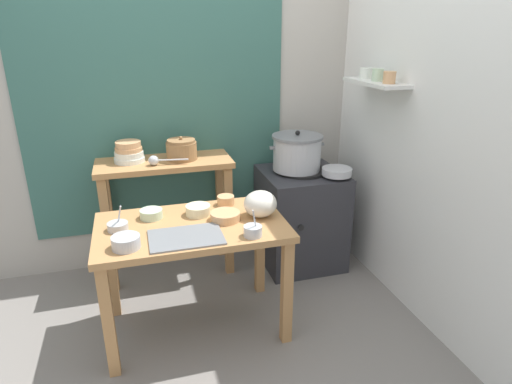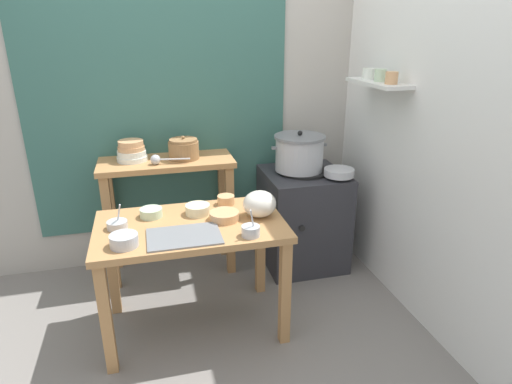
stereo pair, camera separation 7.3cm
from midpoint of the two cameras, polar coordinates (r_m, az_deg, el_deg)
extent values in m
plane|color=gray|center=(2.89, -6.92, -17.86)|extent=(9.00, 9.00, 0.00)
cube|color=#B2ADA3|center=(3.40, -9.34, 12.15)|extent=(4.40, 0.10, 2.60)
cube|color=#38665B|center=(3.31, -13.65, 12.50)|extent=(1.90, 0.02, 2.10)
cube|color=white|center=(3.01, 18.87, 10.23)|extent=(0.10, 3.20, 2.60)
cube|color=silver|center=(3.08, 14.71, 13.70)|extent=(0.20, 0.56, 0.02)
cylinder|color=tan|center=(2.94, 16.39, 14.21)|extent=(0.08, 0.08, 0.08)
cylinder|color=#B7D1AD|center=(3.06, 14.99, 14.61)|extent=(0.08, 0.08, 0.08)
cylinder|color=silver|center=(3.19, 13.51, 14.90)|extent=(0.08, 0.08, 0.07)
cube|color=#B27F4C|center=(2.59, -9.24, -4.58)|extent=(1.10, 0.66, 0.04)
cube|color=#B27F4C|center=(2.53, -19.61, -15.79)|extent=(0.06, 0.06, 0.68)
cube|color=#B27F4C|center=(2.62, 3.23, -13.00)|extent=(0.06, 0.06, 0.68)
cube|color=#B27F4C|center=(3.00, -19.17, -9.52)|extent=(0.06, 0.06, 0.68)
cube|color=#B27F4C|center=(3.08, -0.21, -7.42)|extent=(0.06, 0.06, 0.68)
cube|color=#B27F4C|center=(3.21, -12.59, 3.70)|extent=(0.96, 0.40, 0.04)
cube|color=#B27F4C|center=(3.23, -19.39, -5.46)|extent=(0.06, 0.06, 0.86)
cube|color=#B27F4C|center=(3.28, -4.26, -3.90)|extent=(0.06, 0.06, 0.86)
cube|color=#B27F4C|center=(3.51, -19.21, -3.35)|extent=(0.06, 0.06, 0.86)
cube|color=#B27F4C|center=(3.55, -5.27, -1.94)|extent=(0.06, 0.06, 0.86)
cube|color=#2D2D33|center=(3.47, 5.23, -3.38)|extent=(0.60, 0.60, 0.76)
cylinder|color=black|center=(3.33, 5.45, 2.75)|extent=(0.36, 0.36, 0.02)
cylinder|color=black|center=(3.14, 5.22, -4.67)|extent=(0.04, 0.02, 0.04)
cylinder|color=#B7BABF|center=(3.29, 4.75, 5.00)|extent=(0.36, 0.36, 0.25)
cylinder|color=slate|center=(3.26, 4.82, 7.25)|extent=(0.38, 0.38, 0.02)
sphere|color=black|center=(3.25, 4.83, 7.73)|extent=(0.04, 0.04, 0.04)
cube|color=slate|center=(3.21, 1.48, 5.81)|extent=(0.04, 0.02, 0.02)
cube|color=slate|center=(3.35, 7.95, 6.24)|extent=(0.04, 0.02, 0.02)
cylinder|color=olive|center=(3.19, -10.38, 5.34)|extent=(0.22, 0.22, 0.13)
cylinder|color=olive|center=(3.17, -10.47, 6.61)|extent=(0.20, 0.20, 0.02)
sphere|color=olive|center=(3.17, -10.49, 6.99)|extent=(0.02, 0.02, 0.02)
cylinder|color=silver|center=(3.23, -16.86, 4.12)|extent=(0.21, 0.21, 0.03)
cylinder|color=silver|center=(3.22, -16.93, 4.77)|extent=(0.20, 0.20, 0.04)
cylinder|color=tan|center=(3.21, -17.00, 5.39)|extent=(0.19, 0.19, 0.03)
cylinder|color=tan|center=(3.20, -17.06, 6.01)|extent=(0.17, 0.17, 0.04)
sphere|color=#B7BABF|center=(3.10, -13.95, 4.03)|extent=(0.07, 0.07, 0.07)
cylinder|color=#B7BABF|center=(3.08, -11.42, 4.16)|extent=(0.20, 0.04, 0.01)
cube|color=slate|center=(2.42, -10.02, -5.86)|extent=(0.40, 0.28, 0.01)
ellipsoid|color=silver|center=(2.62, -0.24, -1.57)|extent=(0.20, 0.19, 0.16)
cylinder|color=#B7BABF|center=(3.23, 9.92, 2.65)|extent=(0.22, 0.22, 0.05)
cylinder|color=#B7BABF|center=(2.38, -17.54, -6.30)|extent=(0.15, 0.15, 0.07)
cylinder|color=#337238|center=(2.37, -17.61, -5.71)|extent=(0.13, 0.13, 0.01)
cylinder|color=#B7D1AD|center=(2.70, -14.32, -2.80)|extent=(0.13, 0.13, 0.05)
cylinder|color=#BFB28C|center=(2.69, -14.36, -2.39)|extent=(0.11, 0.11, 0.01)
cylinder|color=#B7BABF|center=(2.60, -18.45, -4.32)|extent=(0.12, 0.12, 0.04)
cylinder|color=brown|center=(2.59, -18.49, -3.99)|extent=(0.10, 0.10, 0.01)
cylinder|color=#B7BABF|center=(2.58, -18.29, -3.06)|extent=(0.04, 0.09, 0.16)
cylinder|color=beige|center=(2.69, -8.38, -2.36)|extent=(0.15, 0.15, 0.06)
cylinder|color=#337238|center=(2.68, -8.41, -1.89)|extent=(0.13, 0.13, 0.01)
cylinder|color=tan|center=(2.81, -4.74, -1.11)|extent=(0.11, 0.11, 0.06)
cylinder|color=#BFB28C|center=(2.80, -4.75, -0.65)|extent=(0.09, 0.09, 0.01)
cylinder|color=#B7BABF|center=(2.39, -1.29, -5.14)|extent=(0.10, 0.10, 0.06)
cylinder|color=beige|center=(2.38, -1.30, -4.63)|extent=(0.09, 0.09, 0.01)
cylinder|color=#B7BABF|center=(2.37, -1.02, -3.99)|extent=(0.05, 0.05, 0.17)
cylinder|color=tan|center=(2.59, -4.86, -3.19)|extent=(0.18, 0.18, 0.05)
cylinder|color=#BFB28C|center=(2.59, -4.87, -2.80)|extent=(0.15, 0.15, 0.01)
camera|label=1|loc=(0.04, -90.76, -0.29)|focal=30.51mm
camera|label=2|loc=(0.04, 89.24, 0.29)|focal=30.51mm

